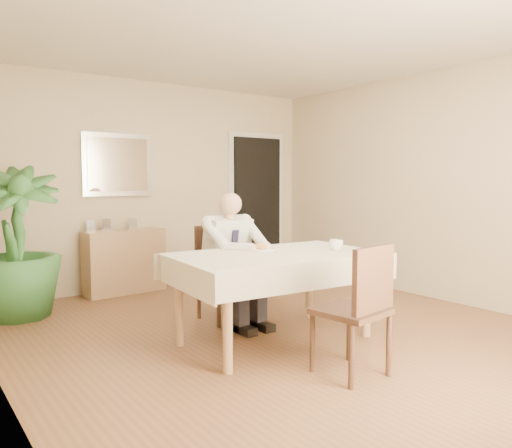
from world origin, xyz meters
TOP-DOWN VIEW (x-y plane):
  - room at (0.00, 0.00)m, footprint 5.00×5.02m
  - doorway at (1.55, 2.46)m, footprint 0.96×0.07m
  - mirror at (-0.54, 2.47)m, footprint 0.86×0.04m
  - dining_table at (-0.19, -0.19)m, footprint 1.80×1.15m
  - chair_far at (-0.19, 0.69)m, footprint 0.45×0.45m
  - chair_near at (-0.21, -1.16)m, footprint 0.50×0.50m
  - seated_man at (-0.19, 0.40)m, footprint 0.48×0.72m
  - plate at (-0.18, 0.05)m, footprint 0.26×0.26m
  - food at (-0.18, 0.05)m, footprint 0.14×0.14m
  - knife at (-0.14, -0.01)m, footprint 0.01×0.13m
  - fork at (-0.22, -0.01)m, footprint 0.01×0.13m
  - coffee_mug at (0.33, -0.38)m, footprint 0.15×0.15m
  - sideboard at (-0.54, 2.32)m, footprint 0.97×0.38m
  - photo_frame_left at (-0.93, 2.35)m, footprint 0.10×0.02m
  - photo_frame_center at (-0.73, 2.38)m, footprint 0.10×0.02m
  - photo_frame_right at (-0.42, 2.33)m, footprint 0.10×0.02m
  - potted_palm at (-1.81, 1.89)m, footprint 0.98×0.98m

SIDE VIEW (x-z plane):
  - sideboard at x=-0.54m, z-range 0.00..0.76m
  - chair_far at x=-0.19m, z-range 0.06..0.98m
  - chair_near at x=-0.21m, z-range 0.06..0.99m
  - dining_table at x=-0.19m, z-range 0.29..1.04m
  - seated_man at x=-0.19m, z-range 0.07..1.31m
  - potted_palm at x=-1.81m, z-range 0.00..1.52m
  - plate at x=-0.18m, z-range 0.75..0.77m
  - knife at x=-0.14m, z-range 0.77..0.78m
  - fork at x=-0.22m, z-range 0.77..0.78m
  - food at x=-0.18m, z-range 0.76..0.81m
  - coffee_mug at x=0.33m, z-range 0.75..0.85m
  - photo_frame_left at x=-0.93m, z-range 0.76..0.90m
  - photo_frame_center at x=-0.73m, z-range 0.76..0.90m
  - photo_frame_right at x=-0.42m, z-range 0.76..0.90m
  - doorway at x=1.55m, z-range -0.05..2.05m
  - room at x=0.00m, z-range 0.00..2.60m
  - mirror at x=-0.54m, z-range 1.17..1.93m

